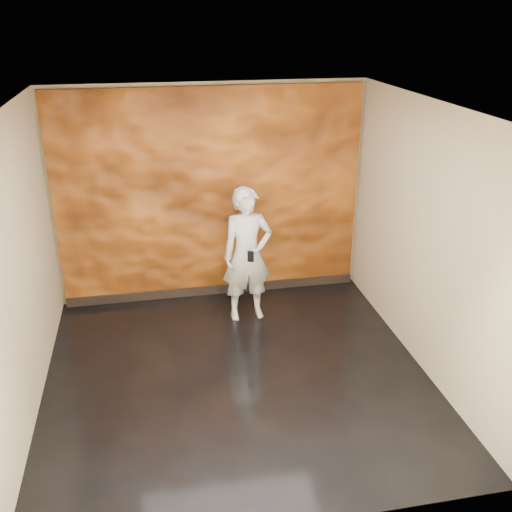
# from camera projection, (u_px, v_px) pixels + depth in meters

# --- Properties ---
(room) EXTENTS (4.02, 4.02, 2.81)m
(room) POSITION_uv_depth(u_px,v_px,m) (235.00, 255.00, 5.53)
(room) COLOR black
(room) RESTS_ON ground
(feature_wall) EXTENTS (3.90, 0.06, 2.75)m
(feature_wall) POSITION_uv_depth(u_px,v_px,m) (211.00, 197.00, 7.30)
(feature_wall) COLOR #CC6B21
(feature_wall) RESTS_ON ground
(baseboard) EXTENTS (3.90, 0.04, 0.12)m
(baseboard) POSITION_uv_depth(u_px,v_px,m) (214.00, 290.00, 7.80)
(baseboard) COLOR black
(baseboard) RESTS_ON ground
(man) EXTENTS (0.64, 0.44, 1.69)m
(man) POSITION_uv_depth(u_px,v_px,m) (247.00, 255.00, 6.93)
(man) COLOR #AEB5BE
(man) RESTS_ON ground
(phone) EXTENTS (0.07, 0.04, 0.14)m
(phone) POSITION_uv_depth(u_px,v_px,m) (251.00, 256.00, 6.65)
(phone) COLOR black
(phone) RESTS_ON man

